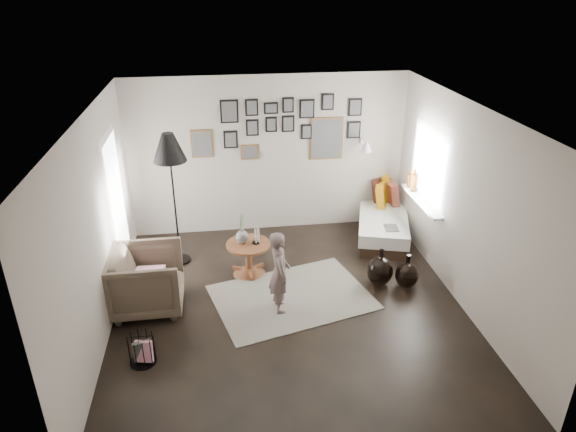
{
  "coord_description": "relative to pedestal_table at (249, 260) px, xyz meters",
  "views": [
    {
      "loc": [
        -0.81,
        -5.52,
        3.98
      ],
      "look_at": [
        0.05,
        0.5,
        1.1
      ],
      "focal_mm": 32.0,
      "sensor_mm": 36.0,
      "label": 1
    }
  ],
  "objects": [
    {
      "name": "child",
      "position": [
        0.33,
        -0.93,
        0.33
      ],
      "size": [
        0.3,
        0.43,
        1.12
      ],
      "primitive_type": "imported",
      "rotation": [
        0.0,
        0.0,
        1.65
      ],
      "color": "#6C5755",
      "rests_on": "ground"
    },
    {
      "name": "wall_right",
      "position": [
        2.71,
        -0.93,
        1.07
      ],
      "size": [
        0.0,
        4.8,
        4.8
      ],
      "primitive_type": "plane",
      "rotation": [
        1.57,
        0.0,
        -1.57
      ],
      "color": "#A89E93",
      "rests_on": "ground"
    },
    {
      "name": "armchair_cushion",
      "position": [
        -1.32,
        -0.59,
        0.25
      ],
      "size": [
        0.38,
        0.39,
        0.17
      ],
      "primitive_type": "cube",
      "rotation": [
        -0.21,
        0.0,
        -0.03
      ],
      "color": "white",
      "rests_on": "armchair"
    },
    {
      "name": "ground",
      "position": [
        0.46,
        -0.93,
        -0.23
      ],
      "size": [
        4.8,
        4.8,
        0.0
      ],
      "primitive_type": "plane",
      "color": "black",
      "rests_on": "ground"
    },
    {
      "name": "wall_sconce",
      "position": [
        2.01,
        1.2,
        1.23
      ],
      "size": [
        0.18,
        0.36,
        0.16
      ],
      "color": "white",
      "rests_on": "wall_back"
    },
    {
      "name": "pedestal_table",
      "position": [
        0.0,
        0.0,
        0.0
      ],
      "size": [
        0.64,
        0.64,
        0.5
      ],
      "rotation": [
        0.0,
        0.0,
        0.33
      ],
      "color": "brown",
      "rests_on": "ground"
    },
    {
      "name": "gallery_wall",
      "position": [
        0.75,
        1.45,
        1.51
      ],
      "size": [
        2.74,
        0.03,
        1.08
      ],
      "color": "brown",
      "rests_on": "wall_back"
    },
    {
      "name": "daybed",
      "position": [
        2.3,
        1.0,
        0.03
      ],
      "size": [
        1.24,
        1.91,
        0.87
      ],
      "rotation": [
        0.0,
        0.0,
        -0.29
      ],
      "color": "black",
      "rests_on": "ground"
    },
    {
      "name": "ceiling",
      "position": [
        0.46,
        -0.93,
        2.37
      ],
      "size": [
        4.8,
        4.8,
        0.0
      ],
      "primitive_type": "plane",
      "rotation": [
        3.14,
        0.0,
        0.0
      ],
      "color": "white",
      "rests_on": "wall_back"
    },
    {
      "name": "wall_back",
      "position": [
        0.46,
        1.47,
        1.07
      ],
      "size": [
        4.5,
        0.0,
        4.5
      ],
      "primitive_type": "plane",
      "rotation": [
        1.57,
        0.0,
        0.0
      ],
      "color": "#A89E93",
      "rests_on": "ground"
    },
    {
      "name": "window_right",
      "position": [
        2.64,
        0.41,
        0.7
      ],
      "size": [
        0.15,
        1.32,
        1.3
      ],
      "color": "white",
      "rests_on": "wall_right"
    },
    {
      "name": "demijohn_small",
      "position": [
        2.15,
        -0.66,
        -0.04
      ],
      "size": [
        0.32,
        0.32,
        0.5
      ],
      "color": "black",
      "rests_on": "ground"
    },
    {
      "name": "wall_left",
      "position": [
        -1.79,
        -0.93,
        1.07
      ],
      "size": [
        0.0,
        4.8,
        4.8
      ],
      "primitive_type": "plane",
      "rotation": [
        1.57,
        0.0,
        1.57
      ],
      "color": "#A89E93",
      "rests_on": "ground"
    },
    {
      "name": "floor_lamp",
      "position": [
        -1.02,
        0.52,
        1.5
      ],
      "size": [
        0.47,
        0.47,
        2.01
      ],
      "rotation": [
        0.0,
        0.0,
        -0.11
      ],
      "color": "black",
      "rests_on": "ground"
    },
    {
      "name": "rug",
      "position": [
        0.53,
        -0.7,
        -0.22
      ],
      "size": [
        2.33,
        1.9,
        0.01
      ],
      "primitive_type": "cube",
      "rotation": [
        0.0,
        0.0,
        0.26
      ],
      "color": "beige",
      "rests_on": "ground"
    },
    {
      "name": "candles",
      "position": [
        0.11,
        0.0,
        0.38
      ],
      "size": [
        0.11,
        0.11,
        0.24
      ],
      "color": "black",
      "rests_on": "pedestal_table"
    },
    {
      "name": "magazine_basket",
      "position": [
        -1.32,
        -1.72,
        -0.06
      ],
      "size": [
        0.29,
        0.29,
        0.35
      ],
      "rotation": [
        0.0,
        0.0,
        -0.03
      ],
      "color": "black",
      "rests_on": "ground"
    },
    {
      "name": "magazine_on_daybed",
      "position": [
        2.25,
        0.36,
        0.18
      ],
      "size": [
        0.22,
        0.29,
        0.01
      ],
      "primitive_type": "cube",
      "rotation": [
        0.0,
        0.0,
        -0.11
      ],
      "color": "black",
      "rests_on": "daybed"
    },
    {
      "name": "demijohn_large",
      "position": [
        1.8,
        -0.54,
        -0.02
      ],
      "size": [
        0.37,
        0.37,
        0.55
      ],
      "color": "black",
      "rests_on": "ground"
    },
    {
      "name": "vase",
      "position": [
        -0.08,
        0.02,
        0.41
      ],
      "size": [
        0.18,
        0.18,
        0.45
      ],
      "color": "black",
      "rests_on": "pedestal_table"
    },
    {
      "name": "armchair",
      "position": [
        -1.35,
        -0.64,
        0.18
      ],
      "size": [
        0.91,
        0.88,
        0.82
      ],
      "primitive_type": "imported",
      "rotation": [
        0.0,
        0.0,
        1.58
      ],
      "color": "brown",
      "rests_on": "ground"
    },
    {
      "name": "door_left",
      "position": [
        -1.77,
        0.27,
        0.82
      ],
      "size": [
        0.0,
        2.14,
        2.14
      ],
      "color": "white",
      "rests_on": "wall_left"
    },
    {
      "name": "wall_front",
      "position": [
        0.46,
        -3.33,
        1.07
      ],
      "size": [
        4.5,
        0.0,
        4.5
      ],
      "primitive_type": "plane",
      "rotation": [
        -1.57,
        0.0,
        0.0
      ],
      "color": "#A89E93",
      "rests_on": "ground"
    }
  ]
}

